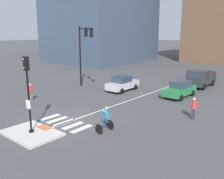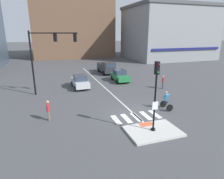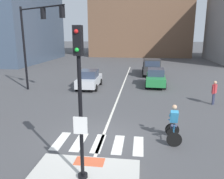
{
  "view_description": "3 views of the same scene",
  "coord_description": "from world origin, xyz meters",
  "views": [
    {
      "loc": [
        13.6,
        -11.28,
        6.49
      ],
      "look_at": [
        1.1,
        3.47,
        1.91
      ],
      "focal_mm": 40.01,
      "sensor_mm": 36.0,
      "label": 1
    },
    {
      "loc": [
        -6.65,
        -13.92,
        6.72
      ],
      "look_at": [
        -0.28,
        4.93,
        0.88
      ],
      "focal_mm": 31.07,
      "sensor_mm": 36.0,
      "label": 2
    },
    {
      "loc": [
        1.81,
        -9.53,
        4.73
      ],
      "look_at": [
        0.11,
        3.23,
        1.57
      ],
      "focal_mm": 35.93,
      "sensor_mm": 36.0,
      "label": 3
    }
  ],
  "objects": [
    {
      "name": "building_corner_left",
      "position": [
        1.12,
        45.59,
        9.34
      ],
      "size": [
        22.11,
        15.86,
        18.65
      ],
      "color": "brown",
      "rests_on": "ground"
    },
    {
      "name": "cyclist",
      "position": [
        3.32,
        0.17,
        0.87
      ],
      "size": [
        0.7,
        1.12,
        1.68
      ],
      "color": "black",
      "rests_on": "ground"
    },
    {
      "name": "pedestrian_waiting_far_side",
      "position": [
        6.79,
        6.15,
        0.98
      ],
      "size": [
        0.39,
        0.46,
        1.67
      ],
      "color": "#2D334C",
      "rests_on": "ground"
    },
    {
      "name": "crosswalk_stripe_d",
      "position": [
        0.89,
        -0.53,
        0.0
      ],
      "size": [
        0.44,
        1.8,
        0.01
      ],
      "primitive_type": "cube",
      "color": "silver",
      "rests_on": "ground"
    },
    {
      "name": "crosswalk_stripe_a",
      "position": [
        -1.77,
        -0.53,
        0.0
      ],
      "size": [
        0.44,
        1.8,
        0.01
      ],
      "primitive_type": "cube",
      "color": "silver",
      "rests_on": "ground"
    },
    {
      "name": "traffic_light_mast",
      "position": [
        -6.73,
        7.83,
        4.82
      ],
      "size": [
        4.75,
        2.79,
        6.95
      ],
      "color": "black",
      "rests_on": "ground"
    },
    {
      "name": "crosswalk_stripe_b",
      "position": [
        -0.89,
        -0.53,
        0.0
      ],
      "size": [
        0.44,
        1.8,
        0.01
      ],
      "primitive_type": "cube",
      "color": "silver",
      "rests_on": "ground"
    },
    {
      "name": "ground_plane",
      "position": [
        0.0,
        0.0,
        0.0
      ],
      "size": [
        300.0,
        300.0,
        0.0
      ],
      "primitive_type": "plane",
      "color": "#474749"
    },
    {
      "name": "lane_centre_line",
      "position": [
        0.08,
        10.0,
        0.0
      ],
      "size": [
        0.14,
        28.0,
        0.01
      ],
      "primitive_type": "cube",
      "color": "silver",
      "rests_on": "ground"
    },
    {
      "name": "tactile_pad_front",
      "position": [
        0.0,
        -2.28,
        0.15
      ],
      "size": [
        1.1,
        0.6,
        0.01
      ],
      "primitive_type": "cube",
      "color": "#DB5B38",
      "rests_on": "traffic_island"
    },
    {
      "name": "car_silver_westbound_far",
      "position": [
        -2.87,
        9.92,
        0.81
      ],
      "size": [
        1.91,
        4.13,
        1.64
      ],
      "color": "silver",
      "rests_on": "ground"
    },
    {
      "name": "pickup_truck_charcoal_eastbound_distant",
      "position": [
        2.94,
        17.17,
        0.98
      ],
      "size": [
        2.11,
        5.12,
        2.08
      ],
      "color": "#2D2D30",
      "rests_on": "ground"
    },
    {
      "name": "car_green_eastbound_far",
      "position": [
        3.13,
        11.53,
        0.81
      ],
      "size": [
        1.96,
        4.16,
        1.64
      ],
      "color": "#237A3D",
      "rests_on": "ground"
    },
    {
      "name": "crosswalk_stripe_e",
      "position": [
        1.77,
        -0.53,
        0.0
      ],
      "size": [
        0.44,
        1.8,
        0.01
      ],
      "primitive_type": "cube",
      "color": "silver",
      "rests_on": "ground"
    },
    {
      "name": "traffic_island",
      "position": [
        0.0,
        -3.23,
        0.07
      ],
      "size": [
        3.7,
        2.59,
        0.15
      ],
      "primitive_type": "cube",
      "color": "beige",
      "rests_on": "ground"
    },
    {
      "name": "crosswalk_stripe_c",
      "position": [
        0.0,
        -0.53,
        0.0
      ],
      "size": [
        0.44,
        1.8,
        0.01
      ],
      "primitive_type": "cube",
      "color": "silver",
      "rests_on": "ground"
    },
    {
      "name": "signal_pole",
      "position": [
        0.0,
        -3.24,
        3.06
      ],
      "size": [
        0.44,
        0.38,
        4.83
      ],
      "color": "black",
      "rests_on": "traffic_island"
    }
  ]
}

